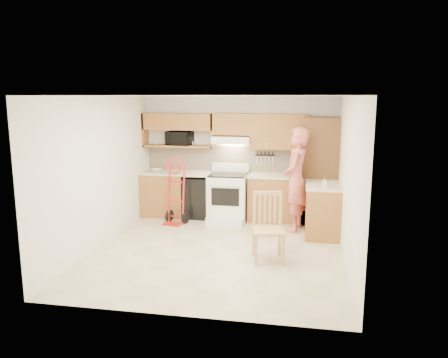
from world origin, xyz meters
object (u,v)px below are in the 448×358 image
(microwave, at_px, (180,138))
(hand_truck, at_px, (174,194))
(range, at_px, (227,194))
(dining_chair, at_px, (269,228))
(person, at_px, (296,180))

(microwave, bearing_deg, hand_truck, -75.89)
(hand_truck, bearing_deg, microwave, 108.58)
(hand_truck, bearing_deg, range, 33.76)
(microwave, xyz_separation_m, hand_truck, (0.09, -0.74, -1.03))
(hand_truck, xyz_separation_m, dining_chair, (1.98, -1.68, -0.08))
(microwave, bearing_deg, dining_chair, -42.04)
(microwave, relative_size, range, 0.46)
(range, height_order, hand_truck, hand_truck)
(person, xyz_separation_m, hand_truck, (-2.35, 0.00, -0.36))
(range, bearing_deg, dining_chair, -64.46)
(person, bearing_deg, range, -98.12)
(hand_truck, bearing_deg, dining_chair, -28.45)
(hand_truck, relative_size, dining_chair, 1.16)
(microwave, distance_m, person, 2.63)
(range, distance_m, dining_chair, 2.31)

